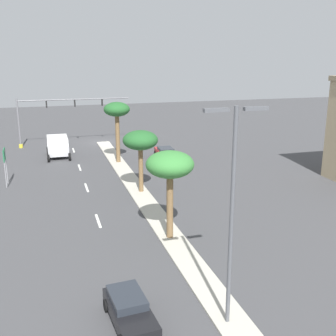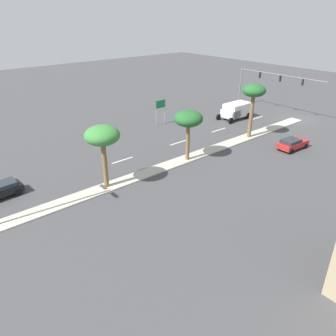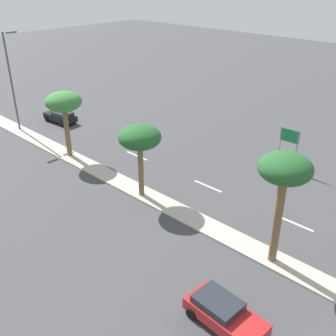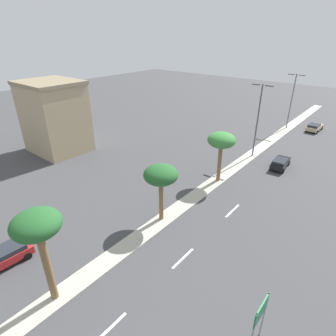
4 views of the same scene
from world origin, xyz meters
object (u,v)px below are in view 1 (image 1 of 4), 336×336
palm_tree_leading (140,141)px  palm_tree_rear (170,166)px  directional_road_sign (5,159)px  traffic_signal_gantry (49,114)px  palm_tree_left (117,112)px  box_truck (58,146)px  sedan_black_center (129,310)px  street_lamp_leading (232,203)px  sedan_red_mid (165,152)px

palm_tree_leading → palm_tree_rear: size_ratio=0.93×
directional_road_sign → palm_tree_leading: (-12.12, 5.82, 2.14)m
traffic_signal_gantry → palm_tree_left: bearing=122.0°
traffic_signal_gantry → box_truck: traffic_signal_gantry is taller
sedan_black_center → traffic_signal_gantry: bearing=-86.4°
palm_tree_left → palm_tree_leading: 11.51m
directional_road_sign → street_lamp_leading: street_lamp_leading is taller
sedan_red_mid → directional_road_sign: bearing=19.5°
palm_tree_rear → sedan_black_center: palm_tree_rear is taller
palm_tree_leading → sedan_black_center: palm_tree_leading is taller
palm_tree_leading → sedan_red_mid: size_ratio=1.35×
traffic_signal_gantry → directional_road_sign: 18.23m
palm_tree_left → palm_tree_rear: size_ratio=1.15×
palm_tree_rear → box_truck: palm_tree_rear is taller
directional_road_sign → sedan_black_center: size_ratio=0.86×
sedan_black_center → sedan_red_mid: (-10.80, -30.97, 0.01)m
sedan_black_center → sedan_red_mid: size_ratio=1.00×
street_lamp_leading → sedan_black_center: size_ratio=2.41×
palm_tree_leading → palm_tree_rear: 10.33m
box_truck → palm_tree_left: bearing=142.1°
sedan_red_mid → palm_tree_rear: bearing=74.6°
directional_road_sign → palm_tree_rear: size_ratio=0.60×
street_lamp_leading → box_truck: street_lamp_leading is taller
palm_tree_left → palm_tree_leading: (-0.11, 11.45, -1.21)m
sedan_black_center → street_lamp_leading: bearing=163.5°
street_lamp_leading → sedan_red_mid: (-6.33, -32.29, -5.35)m
sedan_red_mid → palm_tree_leading: bearing=64.3°
palm_tree_rear → palm_tree_left: bearing=-90.6°
palm_tree_leading → box_truck: size_ratio=1.05×
directional_road_sign → palm_tree_left: palm_tree_left is taller
traffic_signal_gantry → street_lamp_leading: bearing=99.3°
palm_tree_rear → street_lamp_leading: (0.12, 9.81, 0.88)m
palm_tree_rear → box_truck: 28.02m
directional_road_sign → sedan_black_center: bearing=106.3°
palm_tree_left → street_lamp_leading: bearing=89.3°
palm_tree_leading → traffic_signal_gantry: bearing=-72.0°
sedan_red_mid → palm_tree_left: bearing=6.9°
street_lamp_leading → box_truck: (6.35, -36.79, -4.77)m
traffic_signal_gantry → palm_tree_rear: size_ratio=2.52×
street_lamp_leading → sedan_red_mid: street_lamp_leading is taller
street_lamp_leading → palm_tree_leading: bearing=-91.3°
traffic_signal_gantry → sedan_black_center: (-2.64, 42.18, -3.74)m
sedan_red_mid → box_truck: size_ratio=0.78×
palm_tree_leading → palm_tree_rear: (0.36, 10.32, 0.36)m
palm_tree_left → sedan_red_mid: bearing=-173.1°
sedan_black_center → sedan_red_mid: 32.79m
street_lamp_leading → palm_tree_left: bearing=-90.7°
directional_road_sign → palm_tree_left: 13.68m
palm_tree_leading → box_truck: palm_tree_leading is taller
box_truck → sedan_black_center: bearing=93.0°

